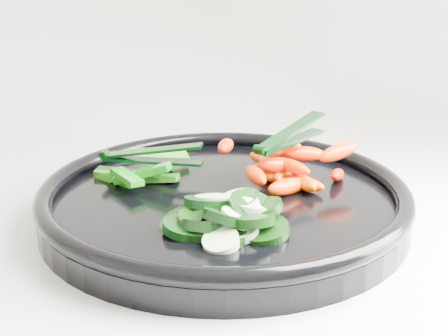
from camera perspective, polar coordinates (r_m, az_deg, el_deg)
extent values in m
cube|color=silver|center=(0.75, 16.47, -3.03)|extent=(2.02, 0.62, 0.03)
cylinder|color=black|center=(0.64, 0.00, -3.60)|extent=(0.47, 0.47, 0.02)
torus|color=black|center=(0.63, 0.00, -2.06)|extent=(0.48, 0.48, 0.02)
cylinder|color=black|center=(0.54, 0.14, -6.29)|extent=(0.04, 0.04, 0.02)
cylinder|color=beige|center=(0.53, -0.27, -6.76)|extent=(0.04, 0.04, 0.02)
cylinder|color=black|center=(0.55, -1.53, -5.41)|extent=(0.06, 0.06, 0.03)
cylinder|color=#DDFAC8|center=(0.56, -1.22, -5.32)|extent=(0.04, 0.04, 0.02)
cylinder|color=black|center=(0.56, -2.04, -5.17)|extent=(0.06, 0.06, 0.03)
cylinder|color=beige|center=(0.57, -1.26, -4.83)|extent=(0.04, 0.04, 0.02)
cylinder|color=black|center=(0.55, 3.70, -5.78)|extent=(0.06, 0.06, 0.02)
cylinder|color=beige|center=(0.54, 1.61, -5.92)|extent=(0.04, 0.04, 0.02)
cylinder|color=black|center=(0.57, -1.48, -4.54)|extent=(0.06, 0.06, 0.02)
cylinder|color=beige|center=(0.59, -1.58, -3.81)|extent=(0.05, 0.05, 0.02)
cylinder|color=black|center=(0.55, -2.28, -5.58)|extent=(0.04, 0.04, 0.01)
cylinder|color=beige|center=(0.57, -2.27, -4.86)|extent=(0.03, 0.03, 0.01)
cylinder|color=black|center=(0.55, -3.60, -5.50)|extent=(0.05, 0.05, 0.02)
cylinder|color=#D7FAC8|center=(0.56, -1.48, -5.14)|extent=(0.04, 0.04, 0.01)
cylinder|color=black|center=(0.56, -3.76, -5.03)|extent=(0.05, 0.05, 0.03)
cylinder|color=beige|center=(0.55, -1.32, -5.42)|extent=(0.05, 0.05, 0.02)
cylinder|color=black|center=(0.57, 3.57, -3.81)|extent=(0.05, 0.05, 0.02)
cylinder|color=#D7F0C0|center=(0.57, 1.90, -3.49)|extent=(0.03, 0.03, 0.02)
cylinder|color=black|center=(0.58, -1.58, -3.13)|extent=(0.06, 0.06, 0.02)
cylinder|color=beige|center=(0.59, -1.24, -2.88)|extent=(0.03, 0.03, 0.01)
cylinder|color=black|center=(0.55, 0.31, -4.61)|extent=(0.06, 0.06, 0.03)
cylinder|color=beige|center=(0.55, 1.23, -4.66)|extent=(0.04, 0.04, 0.02)
cylinder|color=black|center=(0.57, 2.67, -3.78)|extent=(0.06, 0.05, 0.03)
cylinder|color=#D6FAC8|center=(0.56, 1.98, -3.98)|extent=(0.04, 0.04, 0.02)
cylinder|color=black|center=(0.58, 1.18, -3.15)|extent=(0.05, 0.05, 0.02)
cylinder|color=beige|center=(0.58, 1.04, -3.06)|extent=(0.04, 0.04, 0.02)
cylinder|color=black|center=(0.55, 2.38, -4.74)|extent=(0.05, 0.05, 0.02)
cylinder|color=#B5D2A8|center=(0.56, 2.80, -3.84)|extent=(0.04, 0.04, 0.02)
ellipsoid|color=#F61400|center=(0.67, 6.85, -0.80)|extent=(0.04, 0.05, 0.03)
ellipsoid|color=#F75400|center=(0.64, 5.85, -1.71)|extent=(0.06, 0.04, 0.03)
ellipsoid|color=#F04400|center=(0.65, 7.55, -1.43)|extent=(0.04, 0.04, 0.02)
ellipsoid|color=#FF2D00|center=(0.69, 3.67, -0.10)|extent=(0.04, 0.04, 0.02)
ellipsoid|color=#DE0B00|center=(0.68, 10.33, -0.62)|extent=(0.03, 0.04, 0.02)
ellipsoid|color=#E05500|center=(0.67, 4.84, -0.73)|extent=(0.02, 0.04, 0.02)
ellipsoid|color=#DD5400|center=(0.65, 7.53, -1.44)|extent=(0.02, 0.05, 0.02)
ellipsoid|color=#E25B00|center=(0.66, 5.13, -0.80)|extent=(0.04, 0.02, 0.02)
ellipsoid|color=#EF4400|center=(0.72, 4.36, 0.77)|extent=(0.03, 0.04, 0.02)
ellipsoid|color=red|center=(0.72, 3.59, 0.77)|extent=(0.03, 0.04, 0.02)
ellipsoid|color=#F23900|center=(0.63, 2.90, -0.67)|extent=(0.02, 0.05, 0.02)
ellipsoid|color=#E13B00|center=(0.70, 5.06, 1.59)|extent=(0.02, 0.05, 0.03)
ellipsoid|color=#F44D00|center=(0.67, 4.03, 0.58)|extent=(0.02, 0.04, 0.02)
ellipsoid|color=#DA3F00|center=(0.65, 6.26, 0.16)|extent=(0.04, 0.04, 0.02)
ellipsoid|color=red|center=(0.66, 4.86, 0.29)|extent=(0.05, 0.04, 0.03)
ellipsoid|color=#E24A00|center=(0.70, 7.36, 1.31)|extent=(0.06, 0.02, 0.02)
ellipsoid|color=#EA2A00|center=(0.67, 5.41, 1.96)|extent=(0.04, 0.04, 0.02)
ellipsoid|color=#F43100|center=(0.67, 0.16, 2.01)|extent=(0.03, 0.05, 0.02)
ellipsoid|color=#FF2B00|center=(0.67, 5.22, 1.96)|extent=(0.04, 0.04, 0.02)
ellipsoid|color=#E75A00|center=(0.66, 10.51, 1.51)|extent=(0.06, 0.04, 0.03)
cube|color=#146609|center=(0.69, -6.19, -0.36)|extent=(0.03, 0.06, 0.03)
cube|color=#09640E|center=(0.71, -5.61, 0.24)|extent=(0.03, 0.05, 0.02)
cube|color=#0B6C0A|center=(0.67, -5.98, -0.93)|extent=(0.05, 0.03, 0.01)
cube|color=#0D6309|center=(0.68, -7.47, -0.72)|extent=(0.05, 0.05, 0.02)
cube|color=#09620B|center=(0.69, -9.79, -0.50)|extent=(0.05, 0.04, 0.01)
cube|color=#21690A|center=(0.68, -9.62, -0.87)|extent=(0.06, 0.06, 0.03)
cube|color=#0E6309|center=(0.66, -7.47, -0.46)|extent=(0.06, 0.04, 0.03)
cube|color=#106D0A|center=(0.65, -8.89, -0.79)|extent=(0.04, 0.05, 0.01)
cube|color=#15710A|center=(0.71, -5.90, 1.14)|extent=(0.07, 0.04, 0.02)
cylinder|color=black|center=(0.62, 3.30, 1.71)|extent=(0.01, 0.01, 0.01)
cube|color=black|center=(0.67, 6.11, 2.45)|extent=(0.09, 0.08, 0.00)
cube|color=black|center=(0.66, 6.15, 3.40)|extent=(0.09, 0.08, 0.02)
cylinder|color=black|center=(0.70, -10.91, 1.26)|extent=(0.01, 0.01, 0.01)
cube|color=black|center=(0.68, -6.53, 0.67)|extent=(0.11, 0.05, 0.00)
cube|color=black|center=(0.68, -6.57, 1.59)|extent=(0.11, 0.05, 0.02)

